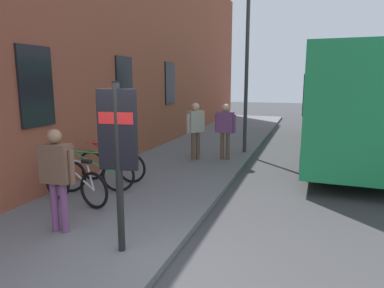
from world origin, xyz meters
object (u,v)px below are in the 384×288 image
Objects in this scene: bicycle_mid_rack at (75,185)px; street_lamp at (247,53)px; pedestrian_near_bus at (57,170)px; transit_info_sign at (118,141)px; bicycle_leaning_wall at (112,165)px; city_bus at (350,98)px; pedestrian_crossing_street at (196,125)px; pedestrian_by_facade at (225,126)px; bicycle_by_door at (94,175)px.

street_lamp is at bearing -20.47° from bicycle_mid_rack.
bicycle_mid_rack is 0.31× the size of street_lamp.
transit_info_sign is at bearing -100.78° from pedestrian_near_bus.
bicycle_leaning_wall is 1.06× the size of pedestrian_near_bus.
bicycle_leaning_wall is 0.32× the size of street_lamp.
pedestrian_crossing_street is (-3.01, 4.52, -0.74)m from city_bus.
bicycle_mid_rack is 5.14m from pedestrian_by_facade.
bicycle_mid_rack is at bearing 52.90° from transit_info_sign.
bicycle_by_door is at bearing 163.50° from pedestrian_crossing_street.
street_lamp reaches higher than city_bus.
pedestrian_near_bus is 0.30× the size of street_lamp.
transit_info_sign reaches higher than pedestrian_by_facade.
pedestrian_near_bus is (0.24, 1.26, -0.58)m from transit_info_sign.
bicycle_mid_rack is 0.73× the size of transit_info_sign.
city_bus reaches higher than transit_info_sign.
bicycle_mid_rack is at bearing 26.66° from pedestrian_near_bus.
street_lamp is (1.30, -0.37, 2.22)m from pedestrian_by_facade.
bicycle_mid_rack is 1.43m from pedestrian_near_bus.
bicycle_leaning_wall is 3.77m from transit_info_sign.
bicycle_mid_rack is 1.04× the size of pedestrian_near_bus.
bicycle_by_door is 0.16× the size of city_bus.
bicycle_leaning_wall is 8.31m from city_bus.
bicycle_leaning_wall is 0.74× the size of transit_info_sign.
transit_info_sign is 6.15m from pedestrian_by_facade.
transit_info_sign reaches higher than pedestrian_crossing_street.
pedestrian_crossing_street is (-0.30, 0.85, 0.02)m from pedestrian_by_facade.
street_lamp is (7.19, -1.68, 2.24)m from pedestrian_near_bus.
street_lamp is at bearing 113.18° from city_bus.
pedestrian_near_bus is (-2.73, -0.73, 0.63)m from bicycle_leaning_wall.
bicycle_leaning_wall is 1.02× the size of pedestrian_crossing_street.
city_bus is 4.63m from pedestrian_by_facade.
transit_info_sign is 1.41m from pedestrian_near_bus.
pedestrian_by_facade is (6.12, -0.05, -0.56)m from transit_info_sign.
transit_info_sign is 1.41× the size of pedestrian_by_facade.
bicycle_mid_rack is 0.16× the size of city_bus.
transit_info_sign is 5.91m from pedestrian_crossing_street.
bicycle_mid_rack is at bearing -174.50° from bicycle_leaning_wall.
city_bus is at bearing -30.05° from pedestrian_near_bus.
pedestrian_near_bus reaches higher than bicycle_mid_rack.
pedestrian_crossing_street reaches higher than bicycle_mid_rack.
bicycle_by_door is 3.10m from transit_info_sign.
bicycle_leaning_wall is (0.84, 0.09, 0.00)m from bicycle_by_door.
pedestrian_by_facade is at bearing -32.82° from bicycle_leaning_wall.
city_bus is 3.87m from street_lamp.
pedestrian_crossing_street is at bearing -4.67° from pedestrian_near_bus.
city_bus is 1.91× the size of street_lamp.
bicycle_by_door is at bearing 4.66° from bicycle_mid_rack.
bicycle_mid_rack is at bearing -175.34° from bicycle_by_door.
bicycle_leaning_wall is 1.04× the size of pedestrian_by_facade.
bicycle_by_door is at bearing 156.39° from street_lamp.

